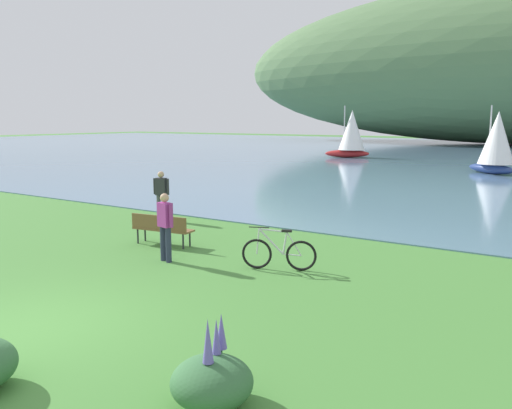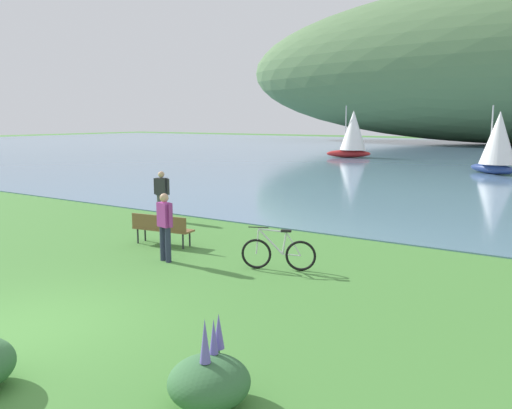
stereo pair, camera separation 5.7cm
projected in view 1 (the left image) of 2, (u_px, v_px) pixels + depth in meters
The scene contains 9 objects.
ground_plane at pixel (26, 329), 8.90m from camera, with size 200.00×200.00×0.00m, color #478438.
bay_water at pixel (502, 156), 49.73m from camera, with size 180.00×80.00×0.04m, color #5B7F9E.
park_bench_near_camera at pixel (162, 227), 14.71m from camera, with size 1.85×0.72×0.88m.
bicycle_leaning_near_bench at pixel (279, 253), 12.36m from camera, with size 1.65×0.75×1.01m.
person_at_shoreline at pixel (161, 192), 18.39m from camera, with size 0.60×0.30×1.71m.
person_on_the_grass at pixel (165, 223), 13.00m from camera, with size 0.60×0.30×1.71m.
echium_bush_beside_closest at pixel (212, 380), 6.50m from camera, with size 1.03×1.03×1.17m.
sailboat_nearest_to_shore at pixel (351, 133), 47.42m from camera, with size 4.02×3.12×4.62m.
sailboat_toward_hillside at pixel (496, 142), 33.15m from camera, with size 3.58×3.24×4.31m.
Camera 1 is at (7.88, -4.94, 3.51)m, focal length 37.04 mm.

